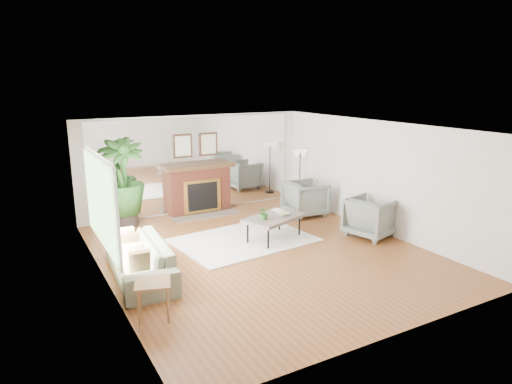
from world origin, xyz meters
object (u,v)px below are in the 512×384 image
armchair_front (371,217)px  potted_ficus (123,180)px  armchair_back (306,198)px  coffee_table (274,218)px  fireplace (199,188)px  side_table (153,287)px  sofa (139,259)px  floor_lamp (300,158)px

armchair_front → potted_ficus: (-4.55, 3.37, 0.67)m
armchair_back → coffee_table: bearing=131.0°
fireplace → potted_ficus: potted_ficus is taller
armchair_back → fireplace: bearing=61.4°
fireplace → side_table: bearing=-119.3°
armchair_front → side_table: size_ratio=1.53×
fireplace → potted_ficus: bearing=-175.4°
fireplace → potted_ficus: 2.02m
armchair_back → side_table: (-4.92, -3.20, 0.04)m
sofa → armchair_front: size_ratio=2.34×
fireplace → side_table: fireplace is taller
sofa → floor_lamp: (5.15, 2.61, 0.98)m
coffee_table → side_table: (-3.25, -1.99, -0.01)m
fireplace → floor_lamp: bearing=-12.7°
fireplace → armchair_back: size_ratio=2.13×
armchair_back → floor_lamp: bearing=-20.2°
potted_ficus → floor_lamp: size_ratio=1.35×
floor_lamp → side_table: bearing=-142.5°
fireplace → armchair_back: (2.27, -1.52, -0.22)m
fireplace → coffee_table: size_ratio=1.36×
side_table → floor_lamp: (5.35, 4.11, 0.83)m
potted_ficus → armchair_back: bearing=-17.8°
side_table → potted_ficus: bearing=81.4°
potted_ficus → floor_lamp: 4.69m
sofa → potted_ficus: bearing=174.7°
sofa → coffee_table: bearing=102.9°
fireplace → armchair_back: bearing=-33.8°
potted_ficus → floor_lamp: bearing=-5.5°
coffee_table → sofa: size_ratio=0.68×
coffee_table → armchair_front: bearing=-22.1°
armchair_back → armchair_front: (0.32, -2.01, -0.00)m
coffee_table → floor_lamp: size_ratio=0.99×
side_table → floor_lamp: bearing=37.5°
coffee_table → armchair_back: bearing=35.8°
fireplace → sofa: size_ratio=0.92×
armchair_back → armchair_front: size_ratio=1.01×
armchair_front → side_table: (-5.24, -1.18, 0.04)m
sofa → armchair_back: (4.72, 1.70, 0.11)m
armchair_back → potted_ficus: bearing=77.4°
fireplace → potted_ficus: size_ratio=1.00×
coffee_table → floor_lamp: 3.09m
armchair_back → armchair_front: 2.04m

